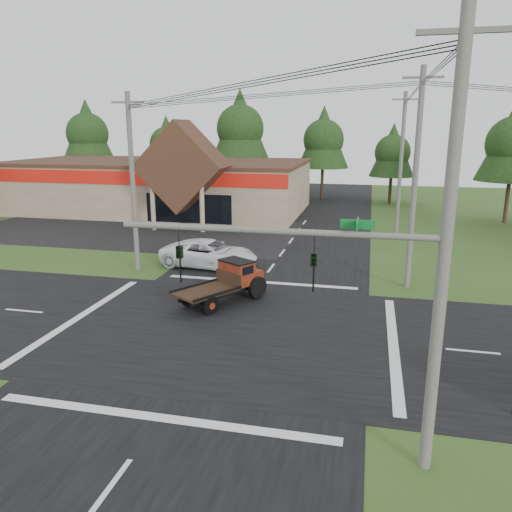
% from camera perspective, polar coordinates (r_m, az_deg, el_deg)
% --- Properties ---
extents(ground, '(120.00, 120.00, 0.00)m').
position_cam_1_polar(ground, '(21.84, -3.44, -8.40)').
color(ground, '#29491A').
rests_on(ground, ground).
extents(road_ns, '(12.00, 120.00, 0.02)m').
position_cam_1_polar(road_ns, '(21.83, -3.44, -8.38)').
color(road_ns, black).
rests_on(road_ns, ground).
extents(road_ew, '(120.00, 12.00, 0.02)m').
position_cam_1_polar(road_ew, '(21.83, -3.44, -8.37)').
color(road_ew, black).
rests_on(road_ew, ground).
extents(parking_apron, '(28.00, 14.00, 0.02)m').
position_cam_1_polar(parking_apron, '(43.91, -14.14, 2.86)').
color(parking_apron, black).
rests_on(parking_apron, ground).
extents(cvs_building, '(30.40, 18.20, 9.19)m').
position_cam_1_polar(cvs_building, '(53.67, -10.87, 8.05)').
color(cvs_building, gray).
rests_on(cvs_building, ground).
extents(traffic_signal_mast, '(8.12, 0.24, 7.00)m').
position_cam_1_polar(traffic_signal_mast, '(12.47, 12.57, -4.78)').
color(traffic_signal_mast, '#595651').
rests_on(traffic_signal_mast, ground).
extents(utility_pole_nr, '(2.00, 0.30, 11.00)m').
position_cam_1_polar(utility_pole_nr, '(12.26, 20.75, 0.20)').
color(utility_pole_nr, '#595651').
rests_on(utility_pole_nr, ground).
extents(utility_pole_nw, '(2.00, 0.30, 10.50)m').
position_cam_1_polar(utility_pole_nw, '(30.72, -13.92, 8.24)').
color(utility_pole_nw, '#595651').
rests_on(utility_pole_nw, ground).
extents(utility_pole_ne, '(2.00, 0.30, 11.50)m').
position_cam_1_polar(utility_pole_ne, '(27.52, 17.72, 8.37)').
color(utility_pole_ne, '#595651').
rests_on(utility_pole_ne, ground).
extents(utility_pole_n, '(2.00, 0.30, 11.20)m').
position_cam_1_polar(utility_pole_n, '(41.46, 16.22, 10.07)').
color(utility_pole_n, '#595651').
rests_on(utility_pole_n, ground).
extents(tree_row_a, '(6.72, 6.72, 12.12)m').
position_cam_1_polar(tree_row_a, '(69.24, -18.73, 13.31)').
color(tree_row_a, '#332316').
rests_on(tree_row_a, ground).
extents(tree_row_b, '(5.60, 5.60, 10.10)m').
position_cam_1_polar(tree_row_b, '(66.51, -10.15, 12.65)').
color(tree_row_b, '#332316').
rests_on(tree_row_b, ground).
extents(tree_row_c, '(7.28, 7.28, 13.13)m').
position_cam_1_polar(tree_row_c, '(62.33, -1.82, 14.61)').
color(tree_row_c, '#332316').
rests_on(tree_row_c, ground).
extents(tree_row_d, '(6.16, 6.16, 11.11)m').
position_cam_1_polar(tree_row_d, '(61.58, 7.73, 13.25)').
color(tree_row_d, '#332316').
rests_on(tree_row_d, ground).
extents(tree_row_e, '(5.04, 5.04, 9.09)m').
position_cam_1_polar(tree_row_e, '(59.40, 15.36, 11.54)').
color(tree_row_e, '#332316').
rests_on(tree_row_e, ground).
extents(antique_flatbed_truck, '(4.22, 5.19, 2.07)m').
position_cam_1_polar(antique_flatbed_truck, '(24.69, -3.90, -3.13)').
color(antique_flatbed_truck, '#54160C').
rests_on(antique_flatbed_truck, ground).
extents(white_pickup, '(6.35, 3.48, 1.69)m').
position_cam_1_polar(white_pickup, '(31.34, -5.39, 0.27)').
color(white_pickup, white).
rests_on(white_pickup, ground).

